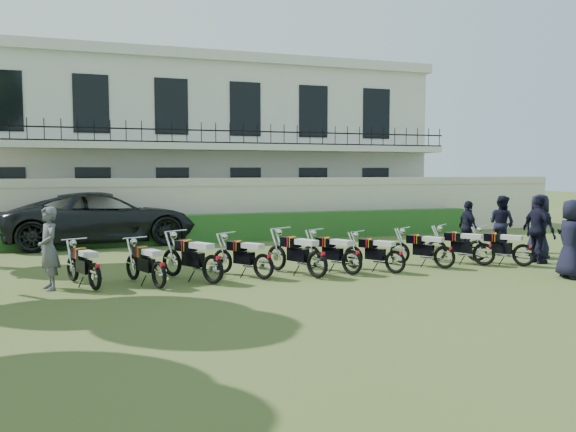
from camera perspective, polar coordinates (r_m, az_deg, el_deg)
name	(u,v)px	position (r m, az deg, el deg)	size (l,w,h in m)	color
ground	(286,277)	(13.65, -0.24, -6.22)	(100.00, 100.00, 0.00)	#3F4D1F
perimeter_wall	(220,208)	(21.21, -6.94, 0.81)	(30.00, 0.35, 2.30)	beige
hedge	(251,227)	(20.71, -3.77, -1.12)	(18.00, 0.60, 1.00)	#284D1B
building	(194,146)	(27.05, -9.50, 6.98)	(20.40, 9.60, 7.40)	silver
motorcycle_0	(95,270)	(12.67, -19.05, -5.18)	(0.87, 1.75, 1.01)	black
motorcycle_1	(159,268)	(12.46, -12.98, -5.18)	(0.86, 1.77, 1.02)	black
motorcycle_2	(213,262)	(12.76, -7.66, -4.65)	(1.21, 1.80, 1.13)	black
motorcycle_3	(264,260)	(13.21, -2.50, -4.49)	(1.18, 1.60, 1.04)	black
motorcycle_4	(317,257)	(13.35, 3.00, -4.23)	(1.03, 1.88, 1.12)	black
motorcycle_5	(352,256)	(13.85, 6.53, -4.06)	(1.02, 1.73, 1.05)	black
motorcycle_6	(395,256)	(14.19, 10.85, -4.02)	(1.04, 1.58, 0.99)	black
motorcycle_7	(445,252)	(15.18, 15.62, -3.50)	(1.13, 1.58, 1.01)	black
motorcycle_8	(484,249)	(15.98, 19.29, -3.14)	(1.22, 1.59, 1.04)	black
motorcycle_9	(524,250)	(16.24, 22.83, -3.16)	(1.09, 1.62, 1.02)	black
suv	(104,218)	(20.69, -18.19, -0.19)	(3.04, 6.59, 1.83)	black
inspector	(49,248)	(13.14, -23.14, -3.05)	(0.66, 0.43, 1.80)	#5A5A5F
officer_0	(572,239)	(14.98, 26.87, -2.09)	(0.92, 0.60, 1.89)	black
officer_1	(572,235)	(16.96, 26.85, -1.75)	(0.81, 0.63, 1.66)	black
officer_2	(538,229)	(17.01, 24.09, -1.26)	(1.11, 0.46, 1.89)	black
officer_3	(539,226)	(18.07, 24.16, -0.94)	(0.92, 0.60, 1.89)	black
officer_4	(502,224)	(19.09, 20.87, -0.72)	(0.87, 0.68, 1.78)	black
officer_5	(468,227)	(18.24, 17.81, -1.10)	(0.96, 0.40, 1.64)	black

